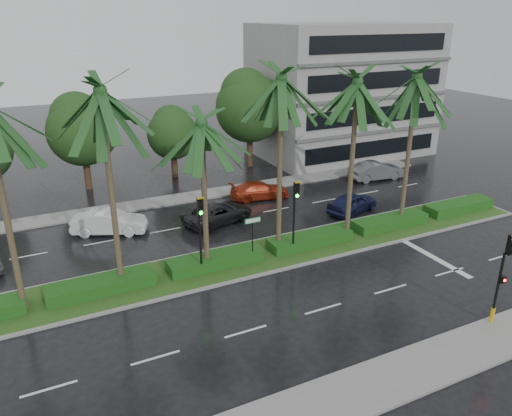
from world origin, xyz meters
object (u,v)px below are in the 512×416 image
car_darkgrey (218,213)px  car_grey (376,171)px  car_red (260,190)px  car_white (109,222)px  signal_median_left (200,225)px  car_blue (352,203)px  street_sign (253,229)px  signal_near (502,275)px

car_darkgrey → car_grey: 15.37m
car_red → car_white: bearing=105.1°
car_red → signal_median_left: bearing=147.1°
car_grey → car_red: bearing=94.4°
car_darkgrey → car_blue: bearing=-118.7°
signal_median_left → car_white: bearing=112.2°
street_sign → car_white: bearing=129.0°
car_darkgrey → car_grey: car_grey is taller
signal_median_left → car_white: signal_median_left is taller
car_white → car_darkgrey: size_ratio=0.95×
car_red → car_grey: bearing=-83.3°
signal_median_left → car_red: signal_median_left is taller
signal_near → car_red: signal_near is taller
signal_median_left → car_blue: bearing=17.8°
signal_near → car_darkgrey: (-6.50, 16.12, -1.84)m
street_sign → car_white: size_ratio=0.57×
signal_median_left → street_sign: signal_median_left is taller
signal_median_left → street_sign: size_ratio=1.68×
car_white → car_blue: 16.16m
car_blue → signal_near: bearing=153.6°
car_grey → street_sign: bearing=125.1°
signal_near → signal_median_left: bearing=135.9°
car_red → car_grey: 10.65m
car_red → car_blue: (4.50, -5.25, 0.06)m
car_white → car_grey: car_grey is taller
street_sign → car_red: bearing=61.2°
car_white → car_blue: size_ratio=1.12×
signal_near → car_blue: 14.05m
signal_median_left → street_sign: bearing=3.5°
signal_near → street_sign: (-7.00, 9.87, -0.38)m
signal_median_left → car_grey: size_ratio=0.95×
street_sign → signal_median_left: bearing=-176.5°
signal_near → street_sign: size_ratio=1.68×
street_sign → car_grey: (15.65, 8.86, -1.37)m
car_blue → car_darkgrey: bearing=59.0°
street_sign → car_white: street_sign is taller
car_white → car_darkgrey: bearing=-78.9°
car_red → car_blue: 6.91m
car_grey → car_blue: bearing=134.8°
car_grey → signal_median_left: bearing=121.5°
signal_near → signal_median_left: signal_median_left is taller
car_white → car_blue: car_white is taller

